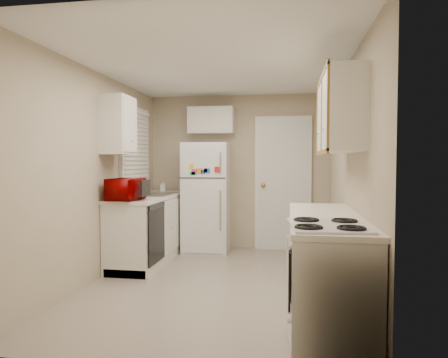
# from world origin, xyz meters

# --- Properties ---
(floor) EXTENTS (3.80, 3.80, 0.00)m
(floor) POSITION_xyz_m (0.00, 0.00, 0.00)
(floor) COLOR #ADA090
(floor) RESTS_ON ground
(ceiling) EXTENTS (3.80, 3.80, 0.00)m
(ceiling) POSITION_xyz_m (0.00, 0.00, 2.40)
(ceiling) COLOR white
(ceiling) RESTS_ON floor
(wall_left) EXTENTS (3.80, 3.80, 0.00)m
(wall_left) POSITION_xyz_m (-1.40, 0.00, 1.20)
(wall_left) COLOR #B6A68D
(wall_left) RESTS_ON floor
(wall_right) EXTENTS (3.80, 3.80, 0.00)m
(wall_right) POSITION_xyz_m (1.40, 0.00, 1.20)
(wall_right) COLOR #B6A68D
(wall_right) RESTS_ON floor
(wall_back) EXTENTS (2.80, 2.80, 0.00)m
(wall_back) POSITION_xyz_m (0.00, 1.90, 1.20)
(wall_back) COLOR #B6A68D
(wall_back) RESTS_ON floor
(wall_front) EXTENTS (2.80, 2.80, 0.00)m
(wall_front) POSITION_xyz_m (0.00, -1.90, 1.20)
(wall_front) COLOR #B6A68D
(wall_front) RESTS_ON floor
(left_counter) EXTENTS (0.60, 1.80, 0.90)m
(left_counter) POSITION_xyz_m (-1.10, 0.90, 0.45)
(left_counter) COLOR silver
(left_counter) RESTS_ON floor
(dishwasher) EXTENTS (0.03, 0.58, 0.72)m
(dishwasher) POSITION_xyz_m (-0.81, 0.30, 0.49)
(dishwasher) COLOR black
(dishwasher) RESTS_ON floor
(sink) EXTENTS (0.54, 0.74, 0.16)m
(sink) POSITION_xyz_m (-1.10, 1.05, 0.86)
(sink) COLOR gray
(sink) RESTS_ON left_counter
(microwave) EXTENTS (0.49, 0.29, 0.31)m
(microwave) POSITION_xyz_m (-1.14, 0.18, 1.05)
(microwave) COLOR #880001
(microwave) RESTS_ON left_counter
(soap_bottle) EXTENTS (0.09, 0.09, 0.17)m
(soap_bottle) POSITION_xyz_m (-1.15, 1.63, 1.00)
(soap_bottle) COLOR #EFE3D0
(soap_bottle) RESTS_ON left_counter
(window_blinds) EXTENTS (0.10, 0.98, 1.08)m
(window_blinds) POSITION_xyz_m (-1.36, 1.05, 1.60)
(window_blinds) COLOR silver
(window_blinds) RESTS_ON wall_left
(upper_cabinet_left) EXTENTS (0.30, 0.45, 0.70)m
(upper_cabinet_left) POSITION_xyz_m (-1.25, 0.22, 1.80)
(upper_cabinet_left) COLOR silver
(upper_cabinet_left) RESTS_ON wall_left
(refrigerator) EXTENTS (0.70, 0.68, 1.64)m
(refrigerator) POSITION_xyz_m (-0.44, 1.58, 0.82)
(refrigerator) COLOR silver
(refrigerator) RESTS_ON floor
(cabinet_over_fridge) EXTENTS (0.70, 0.30, 0.40)m
(cabinet_over_fridge) POSITION_xyz_m (-0.40, 1.75, 2.00)
(cabinet_over_fridge) COLOR silver
(cabinet_over_fridge) RESTS_ON wall_back
(interior_door) EXTENTS (0.86, 0.06, 2.08)m
(interior_door) POSITION_xyz_m (0.70, 1.86, 1.02)
(interior_door) COLOR silver
(interior_door) RESTS_ON floor
(right_counter) EXTENTS (0.60, 2.00, 0.90)m
(right_counter) POSITION_xyz_m (1.10, -0.80, 0.45)
(right_counter) COLOR silver
(right_counter) RESTS_ON floor
(stove) EXTENTS (0.58, 0.69, 0.79)m
(stove) POSITION_xyz_m (1.06, -1.42, 0.39)
(stove) COLOR silver
(stove) RESTS_ON floor
(upper_cabinet_right) EXTENTS (0.30, 1.20, 0.70)m
(upper_cabinet_right) POSITION_xyz_m (1.25, -0.50, 1.80)
(upper_cabinet_right) COLOR silver
(upper_cabinet_right) RESTS_ON wall_right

